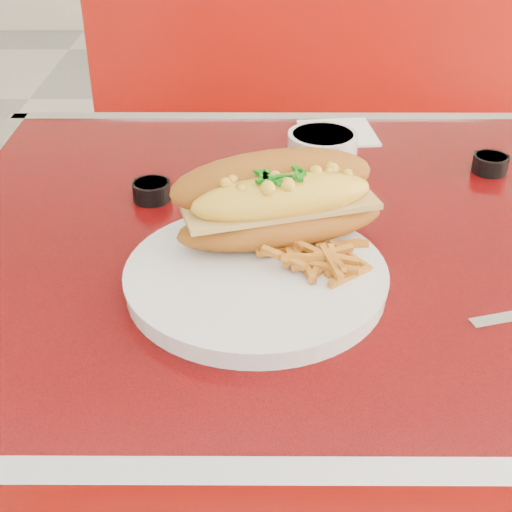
{
  "coord_description": "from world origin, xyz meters",
  "views": [
    {
      "loc": [
        -0.17,
        -0.8,
        1.23
      ],
      "look_at": [
        -0.18,
        -0.13,
        0.81
      ],
      "focal_mm": 50.0,
      "sensor_mm": 36.0,
      "label": 1
    }
  ],
  "objects_px": {
    "sauce_cup_left": "(152,190)",
    "sauce_cup_right": "(490,163)",
    "dinner_plate": "(256,277)",
    "mac_hoagie": "(279,200)",
    "diner_table": "(382,329)",
    "booth_bench_far": "(325,236)",
    "fork": "(312,255)",
    "gravy_ramekin": "(322,150)"
  },
  "relations": [
    {
      "from": "dinner_plate",
      "to": "gravy_ramekin",
      "type": "xyz_separation_m",
      "value": [
        0.1,
        0.31,
        0.02
      ]
    },
    {
      "from": "fork",
      "to": "sauce_cup_left",
      "type": "relative_size",
      "value": 2.35
    },
    {
      "from": "fork",
      "to": "sauce_cup_left",
      "type": "height_order",
      "value": "sauce_cup_left"
    },
    {
      "from": "dinner_plate",
      "to": "gravy_ramekin",
      "type": "distance_m",
      "value": 0.33
    },
    {
      "from": "mac_hoagie",
      "to": "fork",
      "type": "xyz_separation_m",
      "value": [
        0.04,
        -0.05,
        -0.05
      ]
    },
    {
      "from": "booth_bench_far",
      "to": "dinner_plate",
      "type": "height_order",
      "value": "booth_bench_far"
    },
    {
      "from": "dinner_plate",
      "to": "mac_hoagie",
      "type": "height_order",
      "value": "mac_hoagie"
    },
    {
      "from": "fork",
      "to": "gravy_ramekin",
      "type": "xyz_separation_m",
      "value": [
        0.03,
        0.28,
        0.01
      ]
    },
    {
      "from": "gravy_ramekin",
      "to": "sauce_cup_right",
      "type": "height_order",
      "value": "gravy_ramekin"
    },
    {
      "from": "gravy_ramekin",
      "to": "sauce_cup_right",
      "type": "distance_m",
      "value": 0.25
    },
    {
      "from": "diner_table",
      "to": "sauce_cup_left",
      "type": "bearing_deg",
      "value": 165.58
    },
    {
      "from": "fork",
      "to": "gravy_ramekin",
      "type": "bearing_deg",
      "value": -26.37
    },
    {
      "from": "gravy_ramekin",
      "to": "sauce_cup_left",
      "type": "xyz_separation_m",
      "value": [
        -0.24,
        -0.1,
        -0.02
      ]
    },
    {
      "from": "booth_bench_far",
      "to": "mac_hoagie",
      "type": "distance_m",
      "value": 1.03
    },
    {
      "from": "mac_hoagie",
      "to": "sauce_cup_right",
      "type": "relative_size",
      "value": 4.54
    },
    {
      "from": "dinner_plate",
      "to": "sauce_cup_right",
      "type": "distance_m",
      "value": 0.46
    },
    {
      "from": "mac_hoagie",
      "to": "sauce_cup_right",
      "type": "xyz_separation_m",
      "value": [
        0.32,
        0.23,
        -0.05
      ]
    },
    {
      "from": "sauce_cup_left",
      "to": "sauce_cup_right",
      "type": "relative_size",
      "value": 1.0
    },
    {
      "from": "sauce_cup_left",
      "to": "sauce_cup_right",
      "type": "distance_m",
      "value": 0.5
    },
    {
      "from": "fork",
      "to": "sauce_cup_right",
      "type": "relative_size",
      "value": 2.34
    },
    {
      "from": "sauce_cup_left",
      "to": "diner_table",
      "type": "bearing_deg",
      "value": -14.42
    },
    {
      "from": "diner_table",
      "to": "mac_hoagie",
      "type": "distance_m",
      "value": 0.28
    },
    {
      "from": "diner_table",
      "to": "fork",
      "type": "relative_size",
      "value": 8.63
    },
    {
      "from": "diner_table",
      "to": "dinner_plate",
      "type": "relative_size",
      "value": 3.62
    },
    {
      "from": "booth_bench_far",
      "to": "gravy_ramekin",
      "type": "xyz_separation_m",
      "value": [
        -0.08,
        -0.63,
        0.51
      ]
    },
    {
      "from": "mac_hoagie",
      "to": "gravy_ramekin",
      "type": "bearing_deg",
      "value": 56.57
    },
    {
      "from": "diner_table",
      "to": "booth_bench_far",
      "type": "relative_size",
      "value": 1.03
    },
    {
      "from": "mac_hoagie",
      "to": "sauce_cup_right",
      "type": "distance_m",
      "value": 0.4
    },
    {
      "from": "booth_bench_far",
      "to": "sauce_cup_right",
      "type": "bearing_deg",
      "value": -74.93
    },
    {
      "from": "diner_table",
      "to": "sauce_cup_left",
      "type": "xyz_separation_m",
      "value": [
        -0.32,
        0.08,
        0.18
      ]
    },
    {
      "from": "booth_bench_far",
      "to": "gravy_ramekin",
      "type": "height_order",
      "value": "booth_bench_far"
    },
    {
      "from": "mac_hoagie",
      "to": "gravy_ramekin",
      "type": "distance_m",
      "value": 0.25
    },
    {
      "from": "mac_hoagie",
      "to": "sauce_cup_left",
      "type": "distance_m",
      "value": 0.22
    },
    {
      "from": "booth_bench_far",
      "to": "sauce_cup_right",
      "type": "height_order",
      "value": "booth_bench_far"
    },
    {
      "from": "fork",
      "to": "gravy_ramekin",
      "type": "height_order",
      "value": "gravy_ramekin"
    },
    {
      "from": "sauce_cup_right",
      "to": "gravy_ramekin",
      "type": "bearing_deg",
      "value": 178.31
    },
    {
      "from": "dinner_plate",
      "to": "sauce_cup_right",
      "type": "relative_size",
      "value": 5.58
    },
    {
      "from": "booth_bench_far",
      "to": "sauce_cup_left",
      "type": "relative_size",
      "value": 19.81
    },
    {
      "from": "diner_table",
      "to": "sauce_cup_left",
      "type": "relative_size",
      "value": 20.31
    },
    {
      "from": "booth_bench_far",
      "to": "sauce_cup_left",
      "type": "distance_m",
      "value": 0.94
    },
    {
      "from": "dinner_plate",
      "to": "mac_hoagie",
      "type": "xyz_separation_m",
      "value": [
        0.03,
        0.08,
        0.06
      ]
    },
    {
      "from": "dinner_plate",
      "to": "booth_bench_far",
      "type": "bearing_deg",
      "value": 79.35
    }
  ]
}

